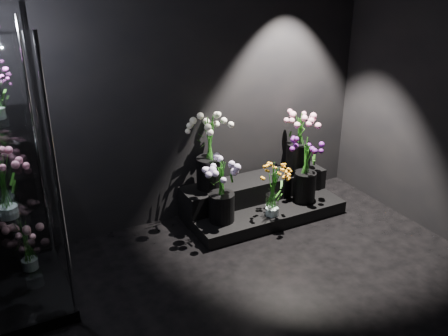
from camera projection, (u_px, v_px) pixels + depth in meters
floor at (298, 330)px, 3.67m from camera, size 4.00×4.00×0.00m
wall_back at (184, 84)px, 4.74m from camera, size 4.00×0.00×4.00m
display_riser at (259, 200)px, 5.26m from camera, size 1.62×0.72×0.36m
display_case at (8, 176)px, 3.59m from camera, size 0.58×0.97×2.14m
bouquet_orange_bells at (273, 189)px, 4.88m from camera, size 0.35×0.35×0.55m
bouquet_lilac at (222, 187)px, 4.75m from camera, size 0.46×0.46×0.63m
bouquet_purple at (306, 168)px, 5.13m from camera, size 0.39×0.39×0.68m
bouquet_cream_roses at (210, 148)px, 4.90m from camera, size 0.42×0.42×0.74m
bouquet_pink_roses at (300, 138)px, 5.30m from camera, size 0.47×0.47×0.66m
bouquet_case_pink at (3, 186)px, 3.42m from camera, size 0.35×0.35×0.47m
bouquet_case_base_pink at (26, 243)px, 4.11m from camera, size 0.35×0.35×0.47m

